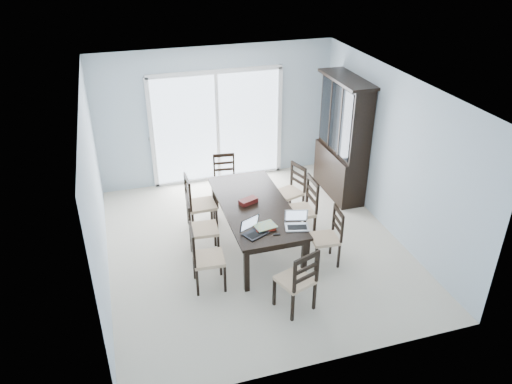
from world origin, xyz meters
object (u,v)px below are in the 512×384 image
at_px(chair_right_far, 293,185).
at_px(chair_end_near, 300,275).
at_px(dining_table, 255,209).
at_px(china_hutch, 343,139).
at_px(chair_right_mid, 305,202).
at_px(game_box, 248,201).
at_px(laptop_silver, 297,224).
at_px(chair_left_mid, 197,222).
at_px(hot_tub, 186,138).
at_px(chair_left_near, 201,251).
at_px(laptop_dark, 256,231).
at_px(cell_phone, 277,234).
at_px(chair_end_far, 225,174).
at_px(chair_right_near, 331,231).
at_px(chair_left_far, 195,198).

bearing_deg(chair_right_far, chair_end_near, 143.04).
height_order(dining_table, china_hutch, china_hutch).
distance_m(chair_right_mid, game_box, 0.93).
bearing_deg(laptop_silver, chair_right_far, 85.20).
height_order(chair_left_mid, hot_tub, chair_left_mid).
bearing_deg(chair_end_near, chair_right_mid, 46.80).
xyz_separation_m(chair_left_near, laptop_silver, (1.36, -0.05, 0.21)).
xyz_separation_m(chair_right_mid, laptop_dark, (-1.06, -0.82, 0.17)).
relative_size(china_hutch, chair_right_mid, 1.85).
bearing_deg(cell_phone, chair_end_far, 101.82).
bearing_deg(chair_right_near, chair_right_mid, 13.34).
height_order(dining_table, chair_right_far, chair_right_far).
bearing_deg(laptop_dark, chair_right_far, 29.09).
bearing_deg(game_box, laptop_silver, -61.88).
bearing_deg(dining_table, chair_right_far, 40.41).
bearing_deg(chair_left_near, chair_end_far, 162.99).
relative_size(laptop_silver, cell_phone, 3.80).
bearing_deg(chair_left_near, laptop_dark, 90.92).
bearing_deg(chair_left_near, dining_table, 130.72).
bearing_deg(china_hutch, chair_right_far, -157.10).
bearing_deg(chair_left_mid, game_box, 99.27).
distance_m(china_hutch, laptop_silver, 2.63).
bearing_deg(chair_right_far, game_box, 106.78).
bearing_deg(china_hutch, chair_end_near, -123.79).
bearing_deg(hot_tub, chair_left_mid, -97.02).
height_order(chair_right_far, cell_phone, chair_right_far).
bearing_deg(chair_right_near, china_hutch, -23.83).
bearing_deg(chair_end_near, chair_left_far, 91.87).
distance_m(chair_left_mid, chair_end_near, 1.91).
bearing_deg(cell_phone, chair_right_mid, 57.28).
xyz_separation_m(chair_end_near, laptop_silver, (0.26, 0.81, 0.22)).
relative_size(chair_left_mid, laptop_silver, 2.96).
height_order(chair_left_mid, laptop_dark, chair_left_mid).
height_order(chair_left_near, laptop_dark, chair_left_near).
bearing_deg(hot_tub, cell_phone, -83.13).
xyz_separation_m(chair_end_near, chair_end_far, (-0.22, 3.15, -0.03)).
relative_size(dining_table, chair_end_near, 2.00).
relative_size(chair_right_mid, laptop_silver, 3.15).
xyz_separation_m(china_hutch, chair_left_mid, (-2.92, -1.23, -0.48)).
distance_m(china_hutch, chair_end_near, 3.46).
bearing_deg(chair_right_near, hot_tub, 23.68).
relative_size(chair_left_near, hot_tub, 0.51).
relative_size(chair_right_far, laptop_dark, 2.71).
bearing_deg(hot_tub, chair_right_mid, -69.17).
bearing_deg(chair_left_far, cell_phone, 27.32).
relative_size(chair_right_near, chair_right_far, 0.98).
height_order(chair_left_far, laptop_silver, chair_left_far).
xyz_separation_m(china_hutch, laptop_silver, (-1.64, -2.03, -0.27)).
bearing_deg(laptop_dark, laptop_silver, -25.73).
bearing_deg(chair_right_mid, china_hutch, -44.14).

